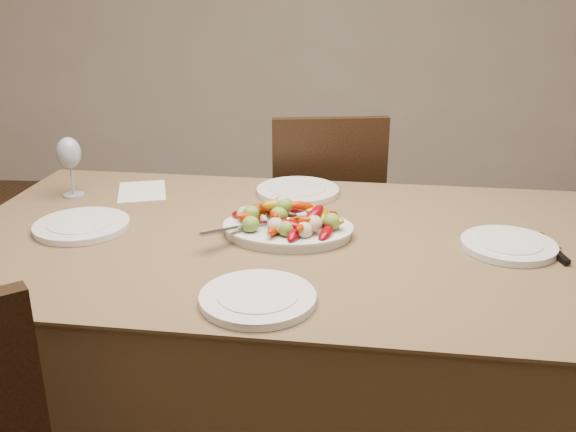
# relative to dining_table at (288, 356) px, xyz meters

# --- Properties ---
(dining_table) EXTENTS (1.92, 1.19, 0.76)m
(dining_table) POSITION_rel_dining_table_xyz_m (0.00, 0.00, 0.00)
(dining_table) COLOR brown
(dining_table) RESTS_ON ground
(chair_far) EXTENTS (0.47, 0.47, 0.95)m
(chair_far) POSITION_rel_dining_table_xyz_m (0.09, 0.84, 0.10)
(chair_far) COLOR black
(chair_far) RESTS_ON ground
(serving_platter) EXTENTS (0.37, 0.28, 0.02)m
(serving_platter) POSITION_rel_dining_table_xyz_m (-0.00, 0.02, 0.39)
(serving_platter) COLOR white
(serving_platter) RESTS_ON dining_table
(roasted_vegetables) EXTENTS (0.30, 0.21, 0.09)m
(roasted_vegetables) POSITION_rel_dining_table_xyz_m (-0.00, 0.02, 0.45)
(roasted_vegetables) COLOR #720209
(roasted_vegetables) RESTS_ON serving_platter
(serving_spoon) EXTENTS (0.24, 0.24, 0.03)m
(serving_spoon) POSITION_rel_dining_table_xyz_m (-0.07, -0.02, 0.43)
(serving_spoon) COLOR #9EA0A8
(serving_spoon) RESTS_ON serving_platter
(plate_left) EXTENTS (0.26, 0.26, 0.02)m
(plate_left) POSITION_rel_dining_table_xyz_m (-0.58, 0.03, 0.39)
(plate_left) COLOR white
(plate_left) RESTS_ON dining_table
(plate_right) EXTENTS (0.24, 0.24, 0.02)m
(plate_right) POSITION_rel_dining_table_xyz_m (0.58, -0.04, 0.39)
(plate_right) COLOR white
(plate_right) RESTS_ON dining_table
(plate_far) EXTENTS (0.27, 0.27, 0.02)m
(plate_far) POSITION_rel_dining_table_xyz_m (0.01, 0.37, 0.39)
(plate_far) COLOR white
(plate_far) RESTS_ON dining_table
(plate_near) EXTENTS (0.26, 0.26, 0.02)m
(plate_near) POSITION_rel_dining_table_xyz_m (-0.04, -0.37, 0.39)
(plate_near) COLOR white
(plate_near) RESTS_ON dining_table
(wine_glass) EXTENTS (0.08, 0.08, 0.20)m
(wine_glass) POSITION_rel_dining_table_xyz_m (-0.71, 0.30, 0.48)
(wine_glass) COLOR #8C99A5
(wine_glass) RESTS_ON dining_table
(menu_card) EXTENTS (0.20, 0.24, 0.00)m
(menu_card) POSITION_rel_dining_table_xyz_m (-0.50, 0.36, 0.38)
(menu_card) COLOR silver
(menu_card) RESTS_ON dining_table
(table_knife) EXTENTS (0.05, 0.20, 0.01)m
(table_knife) POSITION_rel_dining_table_xyz_m (0.69, -0.06, 0.38)
(table_knife) COLOR #9EA0A8
(table_knife) RESTS_ON dining_table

